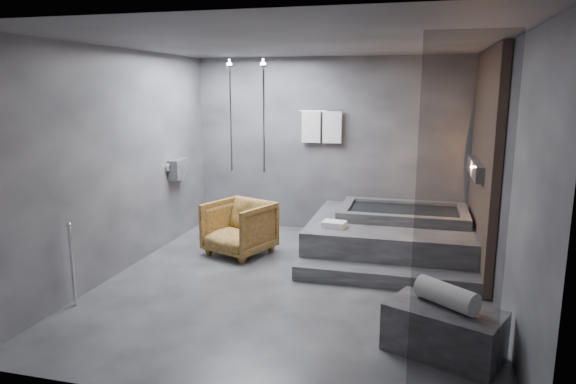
# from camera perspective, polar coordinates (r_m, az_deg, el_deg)

# --- Properties ---
(room) EXTENTS (5.00, 5.04, 2.82)m
(room) POSITION_cam_1_polar(r_m,az_deg,el_deg) (6.02, 4.96, 5.88)
(room) COLOR #2E2E30
(room) RESTS_ON ground
(tub_deck) EXTENTS (2.20, 2.00, 0.50)m
(tub_deck) POSITION_cam_1_polar(r_m,az_deg,el_deg) (7.42, 11.35, -4.90)
(tub_deck) COLOR #333335
(tub_deck) RESTS_ON ground
(tub_step) EXTENTS (2.20, 0.36, 0.18)m
(tub_step) POSITION_cam_1_polar(r_m,az_deg,el_deg) (6.35, 10.66, -9.24)
(tub_step) COLOR #333335
(tub_step) RESTS_ON ground
(concrete_bench) EXTENTS (1.10, 0.87, 0.44)m
(concrete_bench) POSITION_cam_1_polar(r_m,az_deg,el_deg) (4.87, 16.90, -14.58)
(concrete_bench) COLOR #2D2D30
(concrete_bench) RESTS_ON ground
(driftwood_chair) EXTENTS (1.06, 1.07, 0.75)m
(driftwood_chair) POSITION_cam_1_polar(r_m,az_deg,el_deg) (7.29, -5.44, -3.97)
(driftwood_chair) COLOR #4F3413
(driftwood_chair) RESTS_ON ground
(rolled_towel) EXTENTS (0.57, 0.52, 0.20)m
(rolled_towel) POSITION_cam_1_polar(r_m,az_deg,el_deg) (4.79, 17.21, -10.87)
(rolled_towel) COLOR white
(rolled_towel) RESTS_ON concrete_bench
(deck_towel) EXTENTS (0.33, 0.26, 0.08)m
(deck_towel) POSITION_cam_1_polar(r_m,az_deg,el_deg) (6.84, 5.15, -3.59)
(deck_towel) COLOR white
(deck_towel) RESTS_ON tub_deck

